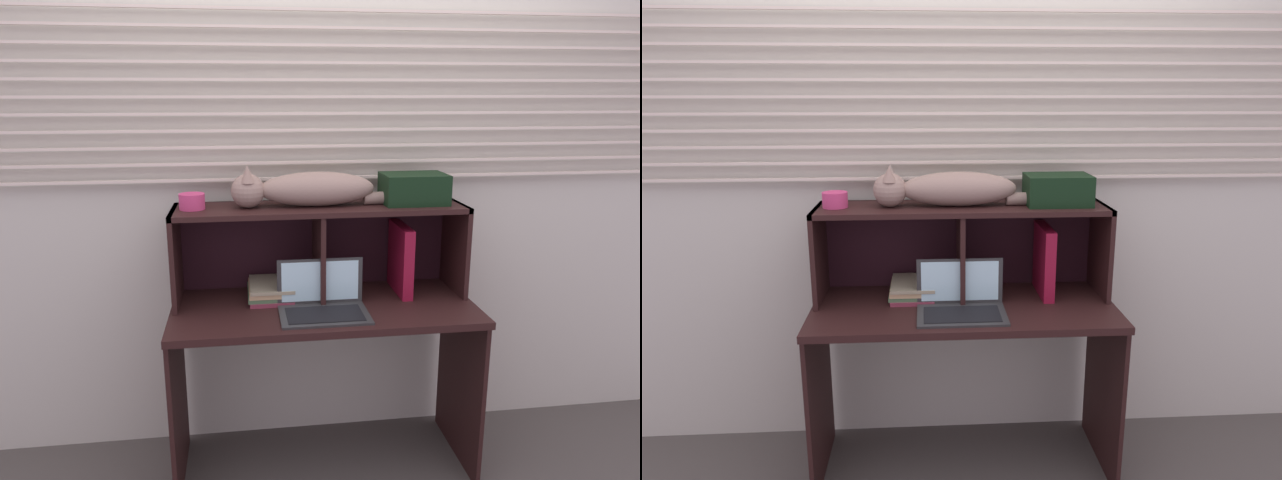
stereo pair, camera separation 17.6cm
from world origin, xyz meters
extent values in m
cube|color=beige|center=(0.00, 0.55, 1.25)|extent=(4.40, 0.04, 2.50)
cube|color=beige|center=(0.00, 0.50, 1.26)|extent=(3.33, 0.02, 0.01)
cube|color=beige|center=(0.00, 0.50, 1.33)|extent=(3.33, 0.02, 0.01)
cube|color=beige|center=(0.00, 0.50, 1.40)|extent=(3.33, 0.02, 0.01)
cube|color=beige|center=(0.00, 0.50, 1.47)|extent=(3.33, 0.02, 0.01)
cube|color=beige|center=(0.00, 0.50, 1.54)|extent=(3.33, 0.02, 0.01)
cube|color=beige|center=(0.00, 0.50, 1.61)|extent=(3.33, 0.02, 0.01)
cube|color=beige|center=(0.00, 0.50, 1.68)|extent=(3.33, 0.02, 0.01)
cube|color=beige|center=(0.00, 0.50, 1.75)|extent=(3.33, 0.02, 0.01)
cube|color=beige|center=(0.00, 0.50, 1.82)|extent=(3.33, 0.02, 0.01)
cube|color=beige|center=(0.00, 0.50, 1.89)|extent=(3.33, 0.02, 0.01)
cube|color=beige|center=(0.00, 0.50, 1.96)|extent=(3.33, 0.02, 0.01)
cube|color=black|center=(0.00, 0.22, 0.75)|extent=(1.26, 0.57, 0.03)
cube|color=black|center=(-0.62, 0.22, 0.37)|extent=(0.02, 0.52, 0.73)
cube|color=black|center=(0.62, 0.22, 0.37)|extent=(0.02, 0.52, 0.73)
cube|color=black|center=(0.00, 0.34, 1.15)|extent=(1.23, 0.31, 0.02)
cube|color=black|center=(-0.61, 0.34, 0.96)|extent=(0.02, 0.31, 0.40)
cube|color=black|center=(0.61, 0.34, 0.96)|extent=(0.02, 0.31, 0.40)
cube|color=black|center=(-0.01, 0.34, 0.95)|extent=(0.02, 0.30, 0.38)
cube|color=black|center=(0.00, 0.50, 0.96)|extent=(1.23, 0.01, 0.40)
ellipsoid|color=gray|center=(-0.01, 0.34, 1.23)|extent=(0.49, 0.15, 0.14)
sphere|color=gray|center=(-0.30, 0.34, 1.23)|extent=(0.14, 0.14, 0.14)
cone|color=gray|center=(-0.30, 0.31, 1.30)|extent=(0.06, 0.06, 0.06)
cone|color=gray|center=(-0.30, 0.38, 1.30)|extent=(0.06, 0.06, 0.06)
cylinder|color=gray|center=(0.33, 0.34, 1.19)|extent=(0.28, 0.05, 0.05)
cube|color=#2D2D2D|center=(-0.02, 0.10, 0.77)|extent=(0.36, 0.25, 0.01)
cube|color=#2D2D2D|center=(-0.02, 0.22, 0.87)|extent=(0.36, 0.01, 0.19)
cube|color=#B2E0EA|center=(-0.02, 0.22, 0.87)|extent=(0.32, 0.00, 0.17)
cube|color=black|center=(-0.02, 0.09, 0.77)|extent=(0.30, 0.17, 0.00)
cube|color=maroon|center=(0.36, 0.34, 0.91)|extent=(0.05, 0.27, 0.30)
cube|color=brown|center=(-0.22, 0.34, 0.77)|extent=(0.18, 0.25, 0.02)
cube|color=#456442|center=(-0.22, 0.34, 0.79)|extent=(0.18, 0.25, 0.02)
cube|color=tan|center=(-0.22, 0.34, 0.81)|extent=(0.18, 0.25, 0.02)
cube|color=gray|center=(-0.21, 0.34, 0.82)|extent=(0.18, 0.25, 0.01)
cylinder|color=#CA3B6E|center=(-0.53, 0.34, 1.19)|extent=(0.10, 0.10, 0.06)
cube|color=black|center=(0.41, 0.34, 1.23)|extent=(0.27, 0.20, 0.13)
camera|label=1|loc=(-0.33, -2.02, 1.63)|focal=32.28mm
camera|label=2|loc=(-0.16, -2.03, 1.63)|focal=32.28mm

